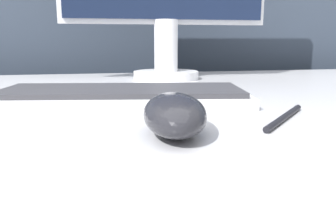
{
  "coord_description": "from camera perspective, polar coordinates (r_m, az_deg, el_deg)",
  "views": [
    {
      "loc": [
        -0.06,
        -0.55,
        0.84
      ],
      "look_at": [
        0.01,
        -0.17,
        0.76
      ],
      "focal_mm": 35.0,
      "sensor_mm": 36.0,
      "label": 1
    }
  ],
  "objects": [
    {
      "name": "partition_panel",
      "position": [
        1.16,
        -7.52,
        2.2
      ],
      "size": [
        5.0,
        0.03,
        1.31
      ],
      "color": "#333D4C",
      "rests_on": "ground_plane"
    },
    {
      "name": "computer_mouse_near",
      "position": [
        0.35,
        1.16,
        -1.55
      ],
      "size": [
        0.08,
        0.14,
        0.04
      ],
      "rotation": [
        0.0,
        0.0,
        -0.13
      ],
      "color": "#232328",
      "rests_on": "desk"
    },
    {
      "name": "keyboard",
      "position": [
        0.53,
        -7.94,
        1.65
      ],
      "size": [
        0.42,
        0.2,
        0.02
      ],
      "rotation": [
        0.0,
        0.0,
        -0.15
      ],
      "color": "silver",
      "rests_on": "desk"
    },
    {
      "name": "pen",
      "position": [
        0.44,
        19.62,
        -1.99
      ],
      "size": [
        0.11,
        0.11,
        0.01
      ],
      "rotation": [
        0.0,
        0.0,
        0.79
      ],
      "color": "black",
      "rests_on": "desk"
    }
  ]
}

